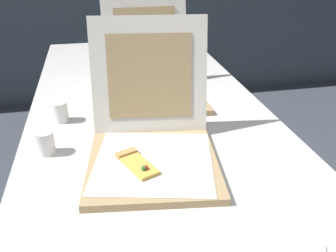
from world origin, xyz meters
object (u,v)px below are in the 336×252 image
Objects in this scene: pizza_box_middle at (153,84)px; cup_white_far at (97,78)px; table at (153,130)px; cup_white_near_center at (45,143)px; pizza_box_front at (152,143)px; cup_white_mid at (60,112)px.

cup_white_far is (-0.23, 0.17, -0.02)m from pizza_box_middle.
table is 5.07× the size of pizza_box_middle.
cup_white_far is at bearing 73.01° from cup_white_near_center.
cup_white_near_center reaches higher than table.
pizza_box_middle reaches higher than cup_white_far.
pizza_box_middle is 6.22× the size of cup_white_far.
cup_white_far is at bearing 141.98° from pizza_box_middle.
cup_white_near_center is at bearing -136.87° from pizza_box_middle.
table is 0.24m from pizza_box_middle.
pizza_box_front is 6.66× the size of cup_white_near_center.
pizza_box_middle is at bearing 24.39° from cup_white_mid.
pizza_box_front is 0.68m from cup_white_far.
cup_white_far is at bearing 67.78° from cup_white_mid.
table is 31.52× the size of cup_white_far.
cup_white_far is 1.00× the size of cup_white_mid.
pizza_box_front is (-0.05, -0.26, 0.10)m from table.
cup_white_near_center is 0.22m from cup_white_mid.
pizza_box_front reaches higher than cup_white_far.
cup_white_near_center is (-0.40, -0.39, -0.02)m from pizza_box_middle.
table is 4.74× the size of pizza_box_front.
pizza_box_middle reaches higher than cup_white_near_center.
pizza_box_middle reaches higher than cup_white_mid.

